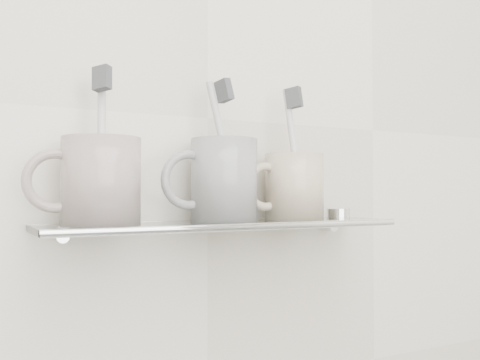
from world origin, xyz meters
TOP-DOWN VIEW (x-y plane):
  - wall_back at (0.00, 1.10)m, footprint 2.50×0.00m
  - shelf_glass at (0.00, 1.04)m, footprint 0.50×0.12m
  - shelf_rail at (0.00, 0.98)m, footprint 0.50×0.01m
  - bracket_left at (-0.21, 1.09)m, footprint 0.02×0.03m
  - bracket_right at (0.21, 1.09)m, footprint 0.02×0.03m
  - mug_left at (-0.17, 1.04)m, footprint 0.11×0.11m
  - mug_left_handle at (-0.22, 1.04)m, footprint 0.08×0.01m
  - toothbrush_left at (-0.17, 1.04)m, footprint 0.02×0.05m
  - bristles_left at (-0.17, 1.04)m, footprint 0.02×0.03m
  - mug_center at (-0.00, 1.04)m, footprint 0.12×0.12m
  - mug_center_handle at (-0.05, 1.04)m, footprint 0.08×0.01m
  - toothbrush_center at (-0.00, 1.04)m, footprint 0.05×0.04m
  - bristles_center at (-0.00, 1.04)m, footprint 0.02×0.03m
  - mug_right at (0.11, 1.04)m, footprint 0.10×0.10m
  - mug_right_handle at (0.07, 1.04)m, footprint 0.07×0.01m
  - toothbrush_right at (0.11, 1.04)m, footprint 0.03×0.04m
  - bristles_right at (0.11, 1.04)m, footprint 0.02×0.03m
  - chrome_cap at (0.20, 1.04)m, footprint 0.04×0.04m

SIDE VIEW (x-z plane):
  - bracket_left at x=-0.21m, z-range 1.08..1.09m
  - bracket_right at x=0.21m, z-range 1.08..1.09m
  - shelf_glass at x=0.00m, z-range 1.09..1.10m
  - shelf_rail at x=0.00m, z-range 1.09..1.10m
  - chrome_cap at x=0.20m, z-range 1.10..1.12m
  - mug_right at x=0.11m, z-range 1.10..1.20m
  - mug_right_handle at x=0.07m, z-range 1.11..1.18m
  - mug_left at x=-0.17m, z-range 1.10..1.21m
  - mug_left_handle at x=-0.22m, z-range 1.12..1.19m
  - mug_center at x=0.00m, z-range 1.10..1.21m
  - mug_center_handle at x=-0.05m, z-range 1.12..1.20m
  - toothbrush_left at x=-0.17m, z-range 1.11..1.30m
  - toothbrush_center at x=0.00m, z-range 1.11..1.30m
  - toothbrush_right at x=0.11m, z-range 1.11..1.30m
  - wall_back at x=0.00m, z-range 0.00..2.50m
  - bristles_left at x=-0.17m, z-range 1.26..1.30m
  - bristles_center at x=0.00m, z-range 1.26..1.30m
  - bristles_right at x=0.11m, z-range 1.26..1.30m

